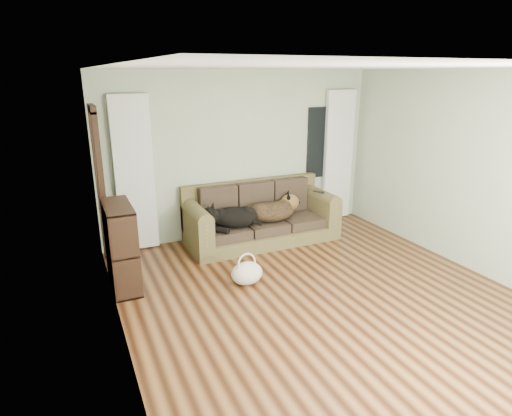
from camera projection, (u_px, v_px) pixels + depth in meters
name	position (u px, v px, depth m)	size (l,w,h in m)	color
floor	(324.00, 299.00, 5.04)	(5.00, 5.00, 0.00)	#32190C
ceiling	(337.00, 67.00, 4.25)	(5.00, 5.00, 0.00)	white
wall_back	(242.00, 155.00, 6.82)	(4.50, 0.04, 2.60)	#AEBCA2
wall_left	(115.00, 221.00, 3.76)	(0.04, 5.00, 2.60)	#AEBCA2
wall_right	(476.00, 174.00, 5.53)	(0.04, 5.00, 2.60)	#AEBCA2
curtain_left	(135.00, 175.00, 6.12)	(0.55, 0.08, 2.25)	white
curtain_right	(338.00, 156.00, 7.50)	(0.55, 0.08, 2.25)	white
window_pane	(320.00, 143.00, 7.33)	(0.50, 0.03, 1.20)	black
door_casing	(101.00, 192.00, 5.64)	(0.07, 0.60, 2.10)	black
sofa	(262.00, 213.00, 6.67)	(2.34, 1.01, 0.96)	brown
dog_black_lab	(231.00, 219.00, 6.34)	(0.71, 0.50, 0.30)	black
dog_shepherd	(274.00, 211.00, 6.65)	(0.74, 0.52, 0.33)	black
tv_remote	(319.00, 192.00, 6.83)	(0.05, 0.18, 0.02)	black
tote_bag	(247.00, 272.00, 5.35)	(0.40, 0.31, 0.29)	beige
bookshelf	(121.00, 248.00, 5.22)	(0.32, 0.84, 1.06)	black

